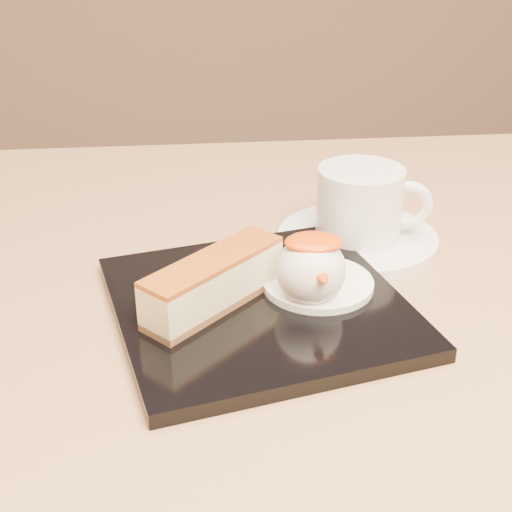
{
  "coord_description": "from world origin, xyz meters",
  "views": [
    {
      "loc": [
        -0.1,
        -0.5,
        1.02
      ],
      "look_at": [
        -0.05,
        -0.0,
        0.76
      ],
      "focal_mm": 50.0,
      "sensor_mm": 36.0,
      "label": 1
    }
  ],
  "objects": [
    {
      "name": "table",
      "position": [
        0.0,
        0.0,
        0.56
      ],
      "size": [
        0.8,
        0.8,
        0.72
      ],
      "color": "black",
      "rests_on": "ground"
    },
    {
      "name": "cream_smear",
      "position": [
        0.0,
        -0.01,
        0.73
      ],
      "size": [
        0.09,
        0.09,
        0.01
      ],
      "primitive_type": "cylinder",
      "color": "white",
      "rests_on": "dessert_plate"
    },
    {
      "name": "coffee_cup",
      "position": [
        0.06,
        0.09,
        0.76
      ],
      "size": [
        0.11,
        0.08,
        0.06
      ],
      "rotation": [
        0.0,
        0.0,
        -0.22
      ],
      "color": "white",
      "rests_on": "saucer"
    },
    {
      "name": "saucer",
      "position": [
        0.06,
        0.09,
        0.72
      ],
      "size": [
        0.15,
        0.15,
        0.01
      ],
      "primitive_type": "cylinder",
      "color": "white",
      "rests_on": "table"
    },
    {
      "name": "ice_cream_scoop",
      "position": [
        -0.01,
        -0.03,
        0.76
      ],
      "size": [
        0.05,
        0.05,
        0.05
      ],
      "primitive_type": "sphere",
      "color": "white",
      "rests_on": "cream_smear"
    },
    {
      "name": "dessert_plate",
      "position": [
        -0.05,
        -0.02,
        0.73
      ],
      "size": [
        0.26,
        0.26,
        0.01
      ],
      "primitive_type": "cube",
      "rotation": [
        0.0,
        0.0,
        0.23
      ],
      "color": "black",
      "rests_on": "table"
    },
    {
      "name": "mint_sprig",
      "position": [
        -0.03,
        0.02,
        0.74
      ],
      "size": [
        0.04,
        0.03,
        0.0
      ],
      "color": "green",
      "rests_on": "cream_smear"
    },
    {
      "name": "mango_sauce",
      "position": [
        -0.0,
        -0.03,
        0.78
      ],
      "size": [
        0.05,
        0.03,
        0.01
      ],
      "primitive_type": "ellipsoid",
      "color": "#E84607",
      "rests_on": "ice_cream_scoop"
    },
    {
      "name": "cheesecake",
      "position": [
        -0.08,
        -0.03,
        0.75
      ],
      "size": [
        0.11,
        0.11,
        0.04
      ],
      "rotation": [
        0.0,
        0.0,
        0.76
      ],
      "color": "brown",
      "rests_on": "dessert_plate"
    }
  ]
}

